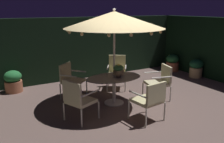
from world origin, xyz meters
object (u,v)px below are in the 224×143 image
Objects in this scene: patio_chair_south at (160,80)px; patio_chair_northeast at (70,78)px; potted_plant_back_center at (172,63)px; patio_chair_east at (78,98)px; centerpiece_planter at (118,70)px; potted_plant_right_far at (13,81)px; patio_chair_north at (117,70)px; patio_umbrella at (114,20)px; patio_chair_southeast at (150,98)px; patio_dining_table at (114,82)px; potted_plant_right_near at (196,68)px.

patio_chair_northeast is at bearing 146.86° from patio_chair_south.
patio_chair_east is at bearing -155.36° from potted_plant_back_center.
potted_plant_right_far is at bearing 133.15° from centerpiece_planter.
centerpiece_planter is at bearing -119.49° from patio_chair_north.
patio_chair_south is (1.29, -0.35, -1.66)m from patio_umbrella.
patio_umbrella reaches higher than patio_chair_north.
patio_chair_southeast is 0.98× the size of patio_chair_south.
patio_dining_table is at bearing -51.04° from patio_chair_northeast.
potted_plant_right_far is at bearing 133.19° from patio_umbrella.
centerpiece_planter is at bearing -168.65° from potted_plant_right_near.
potted_plant_right_far is at bearing 164.87° from potted_plant_right_near.
patio_chair_north is at bearing -166.83° from potted_plant_back_center.
potted_plant_right_far is at bearing 142.31° from patio_chair_south.
potted_plant_back_center is (3.79, 1.93, -0.61)m from centerpiece_planter.
patio_chair_south is (1.21, -0.26, -0.38)m from centerpiece_planter.
potted_plant_right_far is (-3.50, 2.71, -0.22)m from patio_chair_south.
patio_umbrella reaches higher than patio_chair_east.
potted_plant_right_near reaches higher than potted_plant_back_center.
centerpiece_planter reaches higher than potted_plant_right_near.
centerpiece_planter is (0.08, -0.09, 0.34)m from patio_dining_table.
patio_chair_north is 1.54× the size of potted_plant_back_center.
patio_chair_northeast is 1.03× the size of patio_chair_southeast.
patio_chair_east reaches higher than patio_dining_table.
patio_chair_east is 5.33m from potted_plant_right_near.
potted_plant_back_center is at bearing 9.70° from patio_chair_northeast.
patio_umbrella is at bearing -46.81° from potted_plant_right_far.
patio_chair_east is at bearing -157.99° from patio_umbrella.
patio_chair_south is at bearing 40.57° from patio_chair_southeast.
potted_plant_back_center is at bearing 40.50° from patio_chair_southeast.
patio_chair_east is at bearing -104.74° from patio_chair_northeast.
patio_umbrella reaches higher than patio_chair_northeast.
patio_umbrella is 4.42m from potted_plant_right_near.
potted_plant_back_center is (-0.08, 1.16, -0.02)m from potted_plant_right_near.
potted_plant_right_near is (3.95, 0.69, -0.25)m from patio_dining_table.
patio_chair_north reaches higher than patio_chair_southeast.
patio_umbrella is 2.44× the size of patio_chair_north.
potted_plant_back_center reaches higher than potted_plant_right_far.
patio_chair_south is at bearing 3.36° from patio_chair_east.
centerpiece_planter is 0.34× the size of patio_chair_north.
centerpiece_planter is 0.37× the size of patio_chair_south.
patio_chair_south is 1.43× the size of potted_plant_right_near.
patio_chair_north is 1.08× the size of patio_chair_south.
patio_chair_north is at bearing 2.78° from patio_chair_northeast.
patio_dining_table is 0.36m from centerpiece_planter.
potted_plant_right_far is (-1.37, 1.31, -0.24)m from patio_chair_northeast.
patio_umbrella is at bearing 131.90° from centerpiece_planter.
patio_chair_southeast is 4.30m from potted_plant_right_near.
patio_chair_south is 2.86m from potted_plant_right_near.
patio_chair_northeast reaches higher than potted_plant_right_near.
patio_umbrella reaches higher than potted_plant_right_near.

